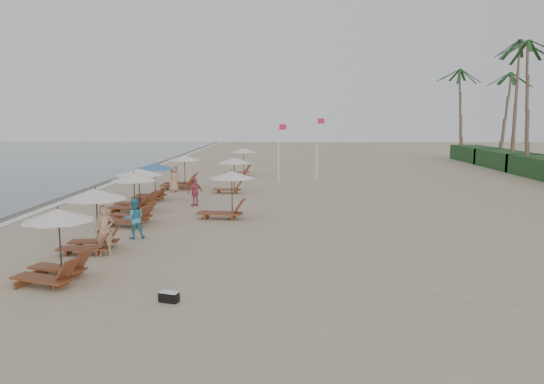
{
  "coord_description": "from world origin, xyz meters",
  "views": [
    {
      "loc": [
        1.42,
        -18.31,
        4.77
      ],
      "look_at": [
        0.76,
        5.03,
        1.3
      ],
      "focal_mm": 33.47,
      "sensor_mm": 36.0,
      "label": 1
    }
  ],
  "objects_px": {
    "lounger_station_1": "(92,218)",
    "beachgoer_near": "(105,230)",
    "lounger_station_5": "(180,173)",
    "beachgoer_far_b": "(174,178)",
    "lounger_station_0": "(53,245)",
    "flag_pole_near": "(279,149)",
    "lounger_station_3": "(134,190)",
    "beachgoer_mid_a": "(134,218)",
    "inland_station_0": "(226,191)",
    "beachgoer_far_a": "(195,192)",
    "duffel_bag": "(169,297)",
    "inland_station_2": "(241,159)",
    "inland_station_1": "(232,169)",
    "lounger_station_4": "(152,179)",
    "lounger_station_2": "(129,202)"
  },
  "relations": [
    {
      "from": "inland_station_1",
      "to": "lounger_station_4",
      "type": "bearing_deg",
      "value": -144.75
    },
    {
      "from": "lounger_station_2",
      "to": "flag_pole_near",
      "type": "height_order",
      "value": "flag_pole_near"
    },
    {
      "from": "lounger_station_5",
      "to": "inland_station_1",
      "type": "distance_m",
      "value": 4.14
    },
    {
      "from": "lounger_station_1",
      "to": "beachgoer_near",
      "type": "xyz_separation_m",
      "value": [
        0.62,
        -0.54,
        -0.32
      ]
    },
    {
      "from": "lounger_station_1",
      "to": "lounger_station_3",
      "type": "bearing_deg",
      "value": 95.9
    },
    {
      "from": "inland_station_1",
      "to": "beachgoer_far_b",
      "type": "height_order",
      "value": "inland_station_1"
    },
    {
      "from": "beachgoer_mid_a",
      "to": "flag_pole_near",
      "type": "height_order",
      "value": "flag_pole_near"
    },
    {
      "from": "inland_station_0",
      "to": "flag_pole_near",
      "type": "bearing_deg",
      "value": 80.12
    },
    {
      "from": "beachgoer_far_b",
      "to": "lounger_station_3",
      "type": "bearing_deg",
      "value": -145.48
    },
    {
      "from": "lounger_station_1",
      "to": "inland_station_0",
      "type": "bearing_deg",
      "value": 56.28
    },
    {
      "from": "beachgoer_mid_a",
      "to": "beachgoer_far_b",
      "type": "xyz_separation_m",
      "value": [
        -1.19,
        12.5,
        0.08
      ]
    },
    {
      "from": "inland_station_2",
      "to": "duffel_bag",
      "type": "relative_size",
      "value": 4.98
    },
    {
      "from": "lounger_station_4",
      "to": "lounger_station_5",
      "type": "xyz_separation_m",
      "value": [
        0.62,
        4.9,
        -0.18
      ]
    },
    {
      "from": "lounger_station_1",
      "to": "duffel_bag",
      "type": "bearing_deg",
      "value": -52.06
    },
    {
      "from": "lounger_station_2",
      "to": "beachgoer_far_a",
      "type": "bearing_deg",
      "value": 65.54
    },
    {
      "from": "lounger_station_1",
      "to": "beachgoer_mid_a",
      "type": "relative_size",
      "value": 1.51
    },
    {
      "from": "lounger_station_1",
      "to": "lounger_station_4",
      "type": "xyz_separation_m",
      "value": [
        -0.82,
        11.22,
        0.0
      ]
    },
    {
      "from": "inland_station_0",
      "to": "inland_station_1",
      "type": "distance_m",
      "value": 8.17
    },
    {
      "from": "lounger_station_0",
      "to": "lounger_station_3",
      "type": "height_order",
      "value": "lounger_station_3"
    },
    {
      "from": "lounger_station_3",
      "to": "beachgoer_mid_a",
      "type": "relative_size",
      "value": 1.76
    },
    {
      "from": "lounger_station_2",
      "to": "beachgoer_mid_a",
      "type": "relative_size",
      "value": 1.61
    },
    {
      "from": "lounger_station_2",
      "to": "lounger_station_3",
      "type": "height_order",
      "value": "lounger_station_2"
    },
    {
      "from": "lounger_station_1",
      "to": "beachgoer_far_a",
      "type": "height_order",
      "value": "lounger_station_1"
    },
    {
      "from": "lounger_station_5",
      "to": "beachgoer_mid_a",
      "type": "relative_size",
      "value": 1.71
    },
    {
      "from": "beachgoer_mid_a",
      "to": "beachgoer_far_b",
      "type": "distance_m",
      "value": 12.55
    },
    {
      "from": "lounger_station_3",
      "to": "inland_station_0",
      "type": "distance_m",
      "value": 5.13
    },
    {
      "from": "inland_station_2",
      "to": "beachgoer_near",
      "type": "relative_size",
      "value": 1.57
    },
    {
      "from": "lounger_station_5",
      "to": "beachgoer_far_b",
      "type": "bearing_deg",
      "value": -92.19
    },
    {
      "from": "lounger_station_1",
      "to": "inland_station_0",
      "type": "xyz_separation_m",
      "value": [
        4.07,
        6.1,
        0.11
      ]
    },
    {
      "from": "lounger_station_3",
      "to": "lounger_station_4",
      "type": "bearing_deg",
      "value": 90.43
    },
    {
      "from": "lounger_station_1",
      "to": "inland_station_2",
      "type": "relative_size",
      "value": 0.88
    },
    {
      "from": "beachgoer_mid_a",
      "to": "duffel_bag",
      "type": "bearing_deg",
      "value": 91.72
    },
    {
      "from": "beachgoer_near",
      "to": "flag_pole_near",
      "type": "xyz_separation_m",
      "value": [
        5.75,
        19.86,
        1.59
      ]
    },
    {
      "from": "inland_station_2",
      "to": "lounger_station_5",
      "type": "bearing_deg",
      "value": -113.67
    },
    {
      "from": "lounger_station_0",
      "to": "flag_pole_near",
      "type": "height_order",
      "value": "flag_pole_near"
    },
    {
      "from": "beachgoer_mid_a",
      "to": "inland_station_2",
      "type": "bearing_deg",
      "value": -117.27
    },
    {
      "from": "lounger_station_2",
      "to": "lounger_station_4",
      "type": "height_order",
      "value": "lounger_station_2"
    },
    {
      "from": "lounger_station_2",
      "to": "beachgoer_far_b",
      "type": "height_order",
      "value": "lounger_station_2"
    },
    {
      "from": "beachgoer_mid_a",
      "to": "flag_pole_near",
      "type": "xyz_separation_m",
      "value": [
        5.45,
        17.39,
        1.66
      ]
    },
    {
      "from": "inland_station_2",
      "to": "beachgoer_far_b",
      "type": "bearing_deg",
      "value": -110.11
    },
    {
      "from": "beachgoer_mid_a",
      "to": "lounger_station_5",
      "type": "bearing_deg",
      "value": -106.86
    },
    {
      "from": "lounger_station_1",
      "to": "duffel_bag",
      "type": "distance_m",
      "value": 6.38
    },
    {
      "from": "lounger_station_3",
      "to": "lounger_station_5",
      "type": "height_order",
      "value": "lounger_station_5"
    },
    {
      "from": "lounger_station_5",
      "to": "beachgoer_far_b",
      "type": "height_order",
      "value": "lounger_station_5"
    },
    {
      "from": "lounger_station_4",
      "to": "beachgoer_far_a",
      "type": "distance_m",
      "value": 3.44
    },
    {
      "from": "lounger_station_2",
      "to": "beachgoer_far_b",
      "type": "xyz_separation_m",
      "value": [
        -0.13,
        9.82,
        -0.13
      ]
    },
    {
      "from": "lounger_station_2",
      "to": "lounger_station_5",
      "type": "relative_size",
      "value": 0.94
    },
    {
      "from": "lounger_station_3",
      "to": "duffel_bag",
      "type": "relative_size",
      "value": 5.11
    },
    {
      "from": "lounger_station_0",
      "to": "inland_station_0",
      "type": "relative_size",
      "value": 0.85
    },
    {
      "from": "lounger_station_1",
      "to": "beachgoer_far_b",
      "type": "xyz_separation_m",
      "value": [
        -0.26,
        14.43,
        -0.32
      ]
    }
  ]
}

